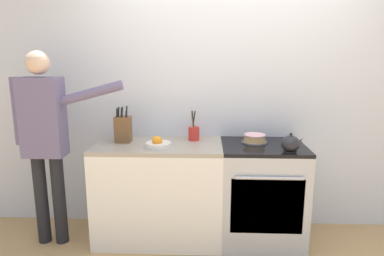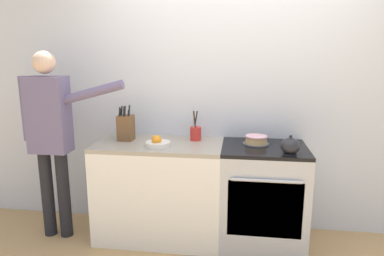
% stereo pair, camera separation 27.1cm
% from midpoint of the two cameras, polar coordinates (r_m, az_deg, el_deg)
% --- Properties ---
extents(ground_plane, '(16.00, 16.00, 0.00)m').
position_cam_midpoint_polar(ground_plane, '(3.06, 3.86, -20.59)').
color(ground_plane, tan).
extents(wall_back, '(8.00, 0.04, 2.60)m').
position_cam_midpoint_polar(wall_back, '(3.22, 3.92, 5.80)').
color(wall_back, silver).
rests_on(wall_back, ground_plane).
extents(counter_cabinet, '(1.12, 0.61, 0.89)m').
position_cam_midpoint_polar(counter_cabinet, '(3.17, -7.97, -10.42)').
color(counter_cabinet, white).
rests_on(counter_cabinet, ground_plane).
extents(stove_range, '(0.72, 0.64, 0.89)m').
position_cam_midpoint_polar(stove_range, '(3.14, 9.03, -10.68)').
color(stove_range, '#B7BABF').
rests_on(stove_range, ground_plane).
extents(layer_cake, '(0.23, 0.23, 0.08)m').
position_cam_midpoint_polar(layer_cake, '(3.05, 7.91, -1.82)').
color(layer_cake, '#4C4C51').
rests_on(layer_cake, stove_range).
extents(tea_kettle, '(0.19, 0.15, 0.15)m').
position_cam_midpoint_polar(tea_kettle, '(2.83, 13.51, -2.58)').
color(tea_kettle, '#232328').
rests_on(tea_kettle, stove_range).
extents(knife_block, '(0.13, 0.13, 0.32)m').
position_cam_midpoint_polar(knife_block, '(3.13, -13.87, -0.16)').
color(knife_block, brown).
rests_on(knife_block, counter_cabinet).
extents(utensil_crock, '(0.10, 0.10, 0.31)m').
position_cam_midpoint_polar(utensil_crock, '(3.11, -2.20, -0.78)').
color(utensil_crock, red).
rests_on(utensil_crock, counter_cabinet).
extents(fruit_bowl, '(0.21, 0.21, 0.10)m').
position_cam_midpoint_polar(fruit_bowl, '(2.90, -8.36, -2.60)').
color(fruit_bowl, silver).
rests_on(fruit_bowl, counter_cabinet).
extents(person_baker, '(0.94, 0.20, 1.69)m').
position_cam_midpoint_polar(person_baker, '(3.19, -25.56, -0.69)').
color(person_baker, black).
rests_on(person_baker, ground_plane).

